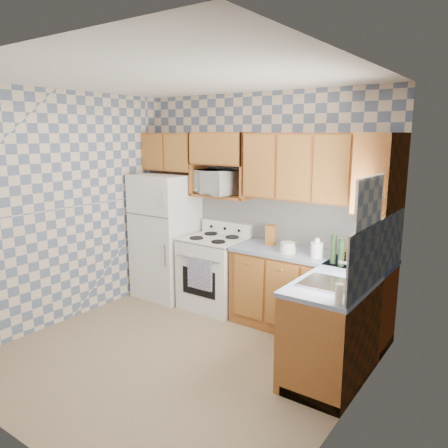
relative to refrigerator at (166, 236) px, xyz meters
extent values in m
plane|color=#846E53|center=(1.27, -1.25, -0.84)|extent=(3.40, 3.40, 0.00)
cube|color=slate|center=(1.27, 0.35, 0.51)|extent=(3.40, 0.02, 2.70)
cube|color=slate|center=(2.97, -1.25, 0.51)|extent=(0.02, 3.20, 2.70)
cube|color=silver|center=(1.68, 0.34, 0.36)|extent=(2.60, 0.02, 0.56)
cube|color=silver|center=(2.96, -0.45, 0.36)|extent=(0.02, 1.60, 0.56)
cube|color=white|center=(0.00, 0.00, 0.00)|extent=(0.75, 0.70, 1.68)
cube|color=white|center=(0.80, 0.03, -0.39)|extent=(0.76, 0.65, 0.90)
cube|color=silver|center=(0.80, 0.03, 0.07)|extent=(0.76, 0.65, 0.02)
cube|color=white|center=(0.80, 0.30, 0.16)|extent=(0.76, 0.08, 0.17)
cube|color=navy|center=(0.74, -0.32, -0.30)|extent=(0.18, 0.02, 0.38)
cube|color=navy|center=(0.93, -0.32, -0.30)|extent=(0.18, 0.02, 0.38)
cube|color=brown|center=(2.10, 0.05, -0.40)|extent=(1.75, 0.60, 0.88)
cube|color=brown|center=(2.67, -0.45, -0.40)|extent=(0.60, 1.60, 0.88)
cube|color=gray|center=(2.10, 0.05, 0.06)|extent=(1.77, 0.63, 0.04)
cube|color=gray|center=(2.67, -0.45, 0.06)|extent=(0.63, 1.60, 0.04)
cube|color=brown|center=(2.10, 0.19, 1.01)|extent=(1.75, 0.33, 0.74)
cube|color=brown|center=(-0.02, 0.19, 1.13)|extent=(0.82, 0.33, 0.50)
cube|color=brown|center=(2.81, 0.00, 1.01)|extent=(0.33, 0.70, 0.74)
cube|color=brown|center=(0.80, 0.19, 0.60)|extent=(0.80, 0.33, 0.03)
imported|color=white|center=(0.73, 0.18, 0.76)|extent=(0.63, 0.50, 0.31)
cube|color=#B7B7BC|center=(2.67, -0.80, 0.09)|extent=(0.48, 0.40, 0.03)
cube|color=white|center=(2.96, -0.80, 0.61)|extent=(0.02, 0.66, 0.86)
cylinder|color=black|center=(2.44, -0.16, 0.22)|extent=(0.06, 0.06, 0.29)
cylinder|color=black|center=(2.54, -0.21, 0.21)|extent=(0.06, 0.06, 0.27)
cylinder|color=brown|center=(2.59, -0.12, 0.20)|extent=(0.06, 0.06, 0.25)
cube|color=brown|center=(1.55, 0.14, 0.20)|extent=(0.13, 0.13, 0.24)
cylinder|color=white|center=(2.22, -0.07, 0.16)|extent=(0.13, 0.13, 0.17)
cylinder|color=beige|center=(2.89, -1.20, 0.17)|extent=(0.06, 0.06, 0.17)
camera|label=1|loc=(4.00, -4.28, 1.37)|focal=35.00mm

